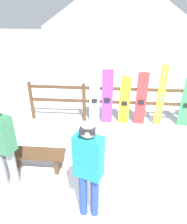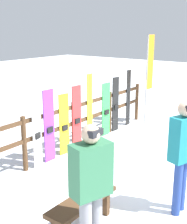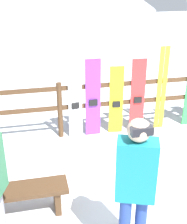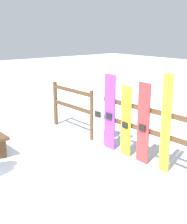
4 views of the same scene
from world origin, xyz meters
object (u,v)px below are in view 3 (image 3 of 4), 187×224
object	(u,v)px
bench	(23,195)
ski_pair_yellow	(162,89)
snowboard_red	(138,96)
snowboard_purple	(93,99)
snowboard_yellow	(116,101)
snowboard_white	(75,102)
person_teal	(135,182)

from	to	relation	value
bench	ski_pair_yellow	distance (m)	3.46
bench	snowboard_red	bearing A→B (deg)	41.17
snowboard_purple	snowboard_red	xyz separation A→B (m)	(0.90, -0.00, -0.02)
snowboard_yellow	ski_pair_yellow	bearing A→B (deg)	0.22
bench	snowboard_purple	size ratio (longest dim) A/B	0.77
snowboard_purple	snowboard_white	bearing A→B (deg)	-179.99
person_teal	snowboard_white	distance (m)	2.96
snowboard_yellow	snowboard_red	world-z (taller)	snowboard_red
bench	snowboard_yellow	world-z (taller)	snowboard_yellow
snowboard_yellow	snowboard_red	size ratio (longest dim) A/B	0.92
person_teal	snowboard_purple	world-z (taller)	person_teal
snowboard_white	snowboard_purple	distance (m)	0.35
snowboard_white	snowboard_red	xyz separation A→B (m)	(1.25, 0.00, 0.01)
bench	snowboard_red	size ratio (longest dim) A/B	0.79
snowboard_white	snowboard_purple	size ratio (longest dim) A/B	0.96
ski_pair_yellow	snowboard_purple	bearing A→B (deg)	-179.86
bench	person_teal	distance (m)	1.68
snowboard_purple	snowboard_yellow	xyz separation A→B (m)	(0.46, -0.00, -0.08)
snowboard_yellow	ski_pair_yellow	xyz separation A→B (m)	(0.93, 0.00, 0.17)
bench	ski_pair_yellow	xyz separation A→B (m)	(2.78, 2.00, 0.54)
snowboard_white	bench	bearing A→B (deg)	-117.43
snowboard_purple	ski_pair_yellow	distance (m)	1.40
snowboard_yellow	snowboard_purple	bearing A→B (deg)	179.98
person_teal	snowboard_purple	size ratio (longest dim) A/B	1.14
bench	snowboard_yellow	bearing A→B (deg)	47.24
ski_pair_yellow	snowboard_red	bearing A→B (deg)	-179.61
person_teal	snowboard_red	world-z (taller)	person_teal
snowboard_yellow	ski_pair_yellow	distance (m)	0.95
bench	snowboard_white	bearing A→B (deg)	62.57
snowboard_purple	snowboard_yellow	distance (m)	0.47
snowboard_white	snowboard_purple	world-z (taller)	snowboard_purple
bench	snowboard_white	distance (m)	2.29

